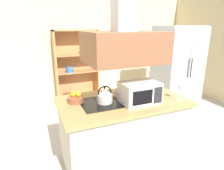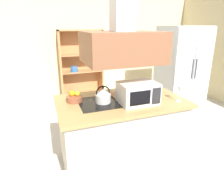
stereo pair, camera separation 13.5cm
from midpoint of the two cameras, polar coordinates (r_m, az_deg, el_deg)
name	(u,v)px [view 2 (the right image)]	position (r m, az deg, el deg)	size (l,w,h in m)	color
ground_plane	(137,157)	(3.02, 8.58, -20.14)	(7.80, 7.80, 0.00)	beige
wall_back	(87,44)	(5.25, -6.63, 11.91)	(6.00, 0.12, 2.70)	beige
kitchen_island	(121,131)	(2.71, 4.04, -13.22)	(1.63, 0.95, 0.90)	#BBB4A6
range_hood	(122,36)	(2.34, 4.70, 14.10)	(0.90, 0.70, 1.31)	brown
refrigerator	(181,69)	(4.50, 20.40, 4.33)	(0.90, 0.78, 1.81)	silver
dish_cabinet	(81,68)	(5.08, -8.33, 4.89)	(1.08, 0.40, 1.72)	#BB7E4D
kettle	(103,96)	(2.40, -1.04, -3.12)	(0.19, 0.19, 0.22)	beige
cutting_board	(122,94)	(2.71, 4.46, -2.64)	(0.34, 0.24, 0.02)	tan
microwave	(138,93)	(2.41, 9.18, -2.28)	(0.46, 0.35, 0.26)	silver
wine_glass_on_counter	(180,90)	(2.58, 20.73, -1.39)	(0.08, 0.08, 0.21)	silver
fruit_bowl	(74,98)	(2.48, -9.47, -3.76)	(0.20, 0.20, 0.14)	brown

